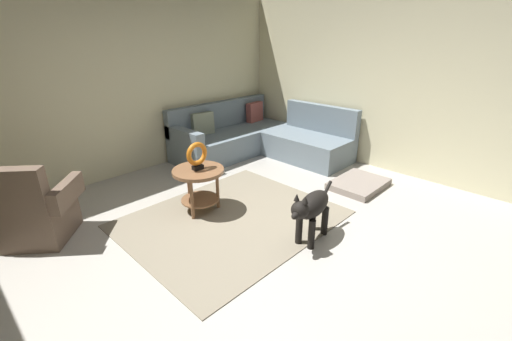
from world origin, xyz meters
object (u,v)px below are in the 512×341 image
object	(u,v)px
armchair	(33,213)
dog_bed_mat	(359,184)
torus_sculpture	(197,155)
dog	(312,208)
sectional_couch	(259,139)
side_table	(199,179)

from	to	relation	value
armchair	dog_bed_mat	bearing A→B (deg)	14.24
torus_sculpture	dog	distance (m)	1.42
torus_sculpture	sectional_couch	bearing A→B (deg)	24.60
armchair	sectional_couch	bearing A→B (deg)	43.93
torus_sculpture	dog_bed_mat	size ratio (longest dim) A/B	0.41
torus_sculpture	dog	bearing A→B (deg)	-73.21
torus_sculpture	dog_bed_mat	world-z (taller)	torus_sculpture
armchair	torus_sculpture	world-z (taller)	armchair
armchair	dog	world-z (taller)	armchair
armchair	side_table	size ratio (longest dim) A/B	1.66
side_table	dog	bearing A→B (deg)	-73.21
dog	side_table	bearing A→B (deg)	7.62
sectional_couch	dog	distance (m)	2.71
armchair	torus_sculpture	xyz separation A→B (m)	(1.55, -0.70, 0.39)
sectional_couch	torus_sculpture	distance (m)	2.20
side_table	dog_bed_mat	size ratio (longest dim) A/B	0.75
armchair	torus_sculpture	size ratio (longest dim) A/B	3.06
sectional_couch	dog	bearing A→B (deg)	-125.09
armchair	dog	bearing A→B (deg)	-5.35
dog_bed_mat	dog	xyz separation A→B (m)	(-1.55, -0.28, 0.33)
dog_bed_mat	torus_sculpture	bearing A→B (deg)	151.86
sectional_couch	torus_sculpture	xyz separation A→B (m)	(-1.96, -0.90, 0.42)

